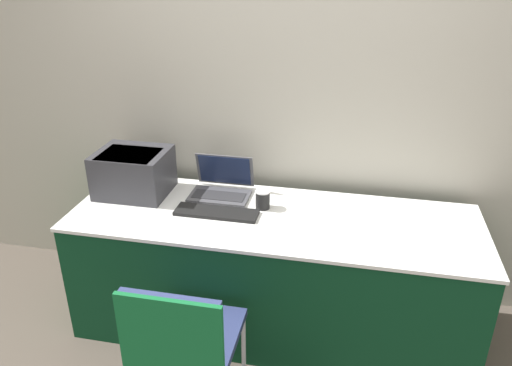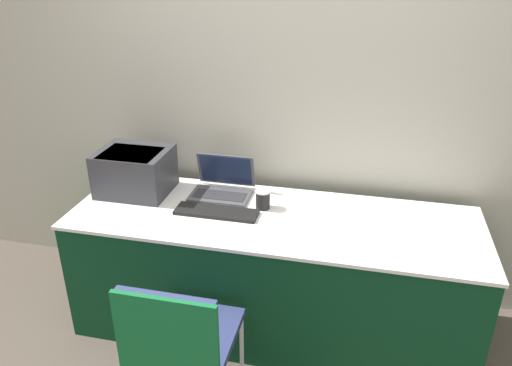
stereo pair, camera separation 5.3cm
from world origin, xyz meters
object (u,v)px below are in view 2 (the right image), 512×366
at_px(external_keyboard, 216,212).
at_px(chair, 179,338).
at_px(laptop_left, 222,186).
at_px(printer, 135,170).
at_px(coffee_cup, 263,199).

distance_m(external_keyboard, chair, 0.79).
bearing_deg(laptop_left, external_keyboard, -81.22).
xyz_separation_m(printer, chair, (0.61, -0.92, -0.38)).
distance_m(printer, chair, 1.17).
height_order(printer, laptop_left, printer).
distance_m(printer, coffee_cup, 0.81).
distance_m(coffee_cup, chair, 0.95).
xyz_separation_m(laptop_left, coffee_cup, (0.28, -0.13, 0.00)).
xyz_separation_m(laptop_left, chair, (0.08, -1.00, -0.29)).
height_order(printer, external_keyboard, printer).
relative_size(external_keyboard, coffee_cup, 4.30).
bearing_deg(coffee_cup, laptop_left, 155.83).
bearing_deg(external_keyboard, printer, 163.57).
xyz_separation_m(printer, coffee_cup, (0.81, -0.04, -0.09)).
distance_m(laptop_left, chair, 1.05).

